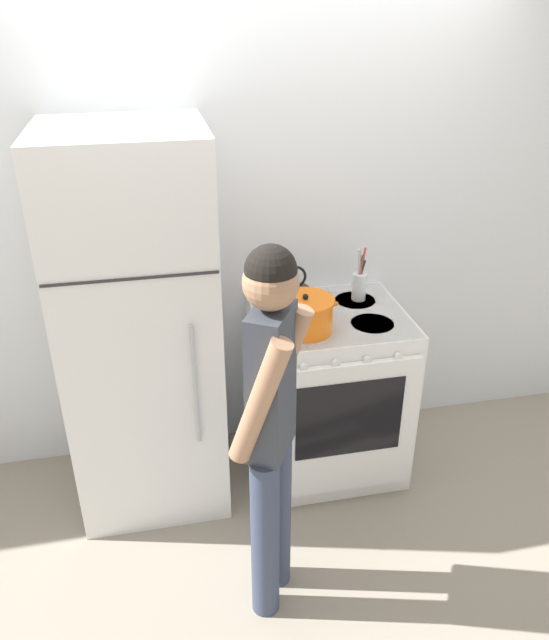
{
  "coord_description": "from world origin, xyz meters",
  "views": [
    {
      "loc": [
        -0.55,
        -3.0,
        2.37
      ],
      "look_at": [
        -0.02,
        -0.48,
        1.01
      ],
      "focal_mm": 35.0,
      "sensor_mm": 36.0,
      "label": 1
    }
  ],
  "objects_px": {
    "refrigerator": "(141,331)",
    "person": "(271,421)",
    "tea_kettle": "(295,294)",
    "utensil_jar": "(359,284)",
    "stove_range": "(329,392)",
    "dutch_oven_pot": "(305,315)"
  },
  "relations": [
    {
      "from": "dutch_oven_pot",
      "to": "refrigerator",
      "type": "bearing_deg",
      "value": 170.53
    },
    {
      "from": "refrigerator",
      "to": "dutch_oven_pot",
      "type": "relative_size",
      "value": 5.93
    },
    {
      "from": "stove_range",
      "to": "dutch_oven_pot",
      "type": "xyz_separation_m",
      "value": [
        -0.17,
        -0.11,
        0.54
      ]
    },
    {
      "from": "refrigerator",
      "to": "stove_range",
      "type": "xyz_separation_m",
      "value": [
        0.94,
        -0.02,
        -0.47
      ]
    },
    {
      "from": "tea_kettle",
      "to": "person",
      "type": "bearing_deg",
      "value": -108.49
    },
    {
      "from": "refrigerator",
      "to": "tea_kettle",
      "type": "height_order",
      "value": "refrigerator"
    },
    {
      "from": "stove_range",
      "to": "utensil_jar",
      "type": "relative_size",
      "value": 3.23
    },
    {
      "from": "dutch_oven_pot",
      "to": "tea_kettle",
      "type": "bearing_deg",
      "value": 87.12
    },
    {
      "from": "dutch_oven_pot",
      "to": "tea_kettle",
      "type": "height_order",
      "value": "tea_kettle"
    },
    {
      "from": "refrigerator",
      "to": "person",
      "type": "bearing_deg",
      "value": -59.92
    },
    {
      "from": "dutch_oven_pot",
      "to": "person",
      "type": "distance_m",
      "value": 0.75
    },
    {
      "from": "refrigerator",
      "to": "person",
      "type": "relative_size",
      "value": 1.15
    },
    {
      "from": "tea_kettle",
      "to": "utensil_jar",
      "type": "height_order",
      "value": "utensil_jar"
    },
    {
      "from": "tea_kettle",
      "to": "dutch_oven_pot",
      "type": "bearing_deg",
      "value": -92.88
    },
    {
      "from": "person",
      "to": "tea_kettle",
      "type": "bearing_deg",
      "value": 11.76
    },
    {
      "from": "refrigerator",
      "to": "utensil_jar",
      "type": "bearing_deg",
      "value": 7.26
    },
    {
      "from": "stove_range",
      "to": "tea_kettle",
      "type": "xyz_separation_m",
      "value": [
        -0.16,
        0.16,
        0.52
      ]
    },
    {
      "from": "stove_range",
      "to": "tea_kettle",
      "type": "bearing_deg",
      "value": 134.58
    },
    {
      "from": "stove_range",
      "to": "dutch_oven_pot",
      "type": "distance_m",
      "value": 0.58
    },
    {
      "from": "stove_range",
      "to": "tea_kettle",
      "type": "relative_size",
      "value": 4.17
    },
    {
      "from": "stove_range",
      "to": "refrigerator",
      "type": "bearing_deg",
      "value": 178.63
    },
    {
      "from": "dutch_oven_pot",
      "to": "person",
      "type": "xyz_separation_m",
      "value": [
        -0.3,
        -0.68,
        -0.08
      ]
    }
  ]
}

